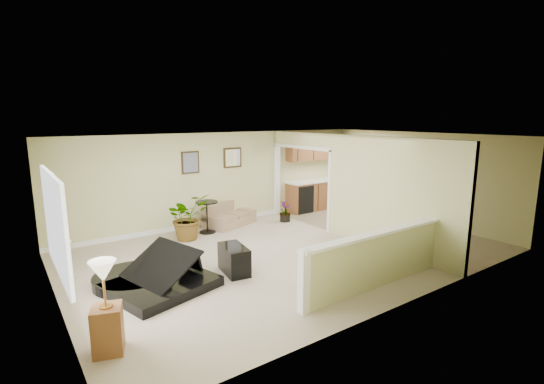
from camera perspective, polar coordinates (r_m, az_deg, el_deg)
floor at (r=8.76m, az=2.49°, el=-8.60°), size 9.00×9.00×0.00m
back_wall at (r=10.92m, az=-7.12°, el=2.00°), size 9.00×0.04×2.50m
front_wall at (r=6.39m, az=19.30°, el=-4.90°), size 9.00×0.04×2.50m
left_wall at (r=6.76m, az=-29.34°, el=-4.85°), size 0.04×6.00×2.50m
right_wall at (r=11.70m, az=20.29°, el=2.00°), size 0.04×6.00×2.50m
ceiling at (r=8.27m, az=2.63°, el=7.96°), size 9.00×6.00×0.04m
kitchen_vinyl at (r=10.89m, az=15.79°, el=-5.07°), size 2.70×6.00×0.01m
interior_partition at (r=9.80m, az=10.00°, el=0.72°), size 0.18×5.99×2.50m
pony_half_wall at (r=7.07m, az=14.63°, el=-9.34°), size 3.42×0.22×1.00m
left_window at (r=6.23m, az=-28.87°, el=-4.15°), size 0.05×2.15×1.45m
wall_art_left at (r=10.42m, az=-11.73°, el=4.21°), size 0.48×0.04×0.58m
wall_mirror at (r=10.97m, az=-5.73°, el=4.97°), size 0.55×0.04×0.55m
kitchen_cabinets at (r=12.57m, az=6.44°, el=1.43°), size 2.36×0.65×2.33m
piano at (r=7.11m, az=-16.65°, el=-8.29°), size 2.18×2.19×1.54m
piano_bench at (r=7.59m, az=-5.52°, el=-9.70°), size 0.52×0.84×0.52m
loveseat at (r=10.83m, az=-6.28°, el=-3.17°), size 1.66×1.25×0.80m
accent_table at (r=10.11m, az=-9.41°, el=-2.98°), size 0.56×0.56×0.82m
palm_plant at (r=9.68m, az=-12.15°, el=-3.58°), size 1.15×1.05×1.11m
small_plant at (r=11.12m, az=1.90°, el=-3.07°), size 0.39×0.39×0.57m
lamp_stand at (r=5.50m, az=-22.86°, el=-16.01°), size 0.45×0.45×1.21m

